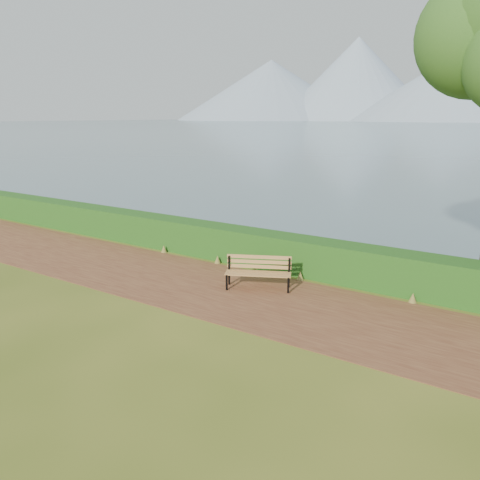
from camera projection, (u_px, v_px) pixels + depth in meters
The scene contains 4 objects.
ground at pixel (206, 292), 11.65m from camera, with size 140.00×140.00×0.00m, color #465719.
path at pixel (213, 288), 11.89m from camera, with size 40.00×3.40×0.01m, color #572C1E.
hedge at pixel (259, 248), 13.63m from camera, with size 32.00×0.85×1.00m, color #194213.
bench at pixel (258, 270), 11.80m from camera, with size 1.69×1.12×0.82m.
Camera 1 is at (6.60, -8.74, 4.25)m, focal length 35.00 mm.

